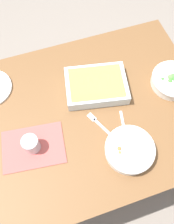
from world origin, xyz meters
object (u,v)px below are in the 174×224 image
at_px(stew_bowl, 129,150).
at_px(baking_dish, 96,85).
at_px(fork_on_table, 99,124).
at_px(drink_cup, 31,144).
at_px(broccoli_bowl, 173,80).
at_px(spoon_by_stew, 125,133).

bearing_deg(stew_bowl, baking_dish, 94.57).
bearing_deg(baking_dish, fork_on_table, -104.66).
height_order(baking_dish, fork_on_table, baking_dish).
bearing_deg(drink_cup, broccoli_bowl, 8.14).
bearing_deg(spoon_by_stew, fork_on_table, 141.43).
distance_m(stew_bowl, spoon_by_stew, 0.09).
bearing_deg(baking_dish, drink_cup, -151.76).
bearing_deg(baking_dish, broccoli_bowl, -13.68).
bearing_deg(broccoli_bowl, drink_cup, -171.86).
height_order(baking_dish, spoon_by_stew, baking_dish).
bearing_deg(spoon_by_stew, stew_bowl, -102.13).
bearing_deg(baking_dish, stew_bowl, -85.43).
xyz_separation_m(stew_bowl, broccoli_bowl, (0.35, 0.26, -0.00)).
relative_size(broccoli_bowl, drink_cup, 2.59).
height_order(broccoli_bowl, spoon_by_stew, broccoli_bowl).
distance_m(baking_dish, drink_cup, 0.42).
bearing_deg(drink_cup, baking_dish, 28.24).
relative_size(broccoli_bowl, spoon_by_stew, 1.26).
height_order(stew_bowl, baking_dish, same).
xyz_separation_m(stew_bowl, spoon_by_stew, (0.02, 0.09, -0.03)).
relative_size(stew_bowl, broccoli_bowl, 1.00).
xyz_separation_m(stew_bowl, fork_on_table, (-0.08, 0.16, -0.03)).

